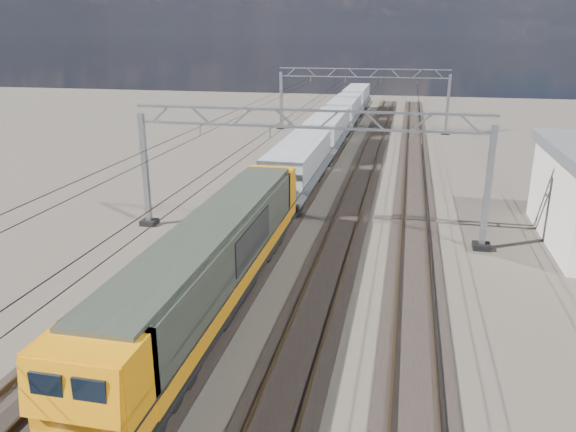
% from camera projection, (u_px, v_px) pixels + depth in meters
% --- Properties ---
extents(ground, '(160.00, 160.00, 0.00)m').
position_uv_depth(ground, '(291.00, 263.00, 28.00)').
color(ground, '#29251F').
rests_on(ground, ground).
extents(track_outer_west, '(2.60, 140.00, 0.30)m').
position_uv_depth(track_outer_west, '(178.00, 252.00, 29.16)').
color(track_outer_west, black).
rests_on(track_outer_west, ground).
extents(track_loco, '(2.60, 140.00, 0.30)m').
position_uv_depth(track_loco, '(253.00, 258.00, 28.37)').
color(track_loco, black).
rests_on(track_loco, ground).
extents(track_inner_east, '(2.60, 140.00, 0.30)m').
position_uv_depth(track_inner_east, '(331.00, 265.00, 27.58)').
color(track_inner_east, black).
rests_on(track_inner_east, ground).
extents(track_outer_east, '(2.60, 140.00, 0.30)m').
position_uv_depth(track_outer_east, '(414.00, 272.00, 26.79)').
color(track_outer_east, black).
rests_on(track_outer_east, ground).
extents(catenary_gantry_mid, '(19.90, 0.90, 7.11)m').
position_uv_depth(catenary_gantry_mid, '(306.00, 169.00, 30.50)').
color(catenary_gantry_mid, gray).
rests_on(catenary_gantry_mid, ground).
extents(catenary_gantry_far, '(19.90, 0.90, 7.11)m').
position_uv_depth(catenary_gantry_far, '(362.00, 97.00, 63.96)').
color(catenary_gantry_far, gray).
rests_on(catenary_gantry_far, ground).
extents(overhead_wires, '(12.03, 140.00, 0.53)m').
position_uv_depth(overhead_wires, '(318.00, 124.00, 33.64)').
color(overhead_wires, black).
rests_on(overhead_wires, ground).
extents(locomotive, '(2.76, 21.10, 3.62)m').
position_uv_depth(locomotive, '(215.00, 258.00, 22.55)').
color(locomotive, black).
rests_on(locomotive, ground).
extents(hopper_wagon_lead, '(3.38, 13.00, 3.25)m').
position_uv_depth(hopper_wagon_lead, '(299.00, 164.00, 39.03)').
color(hopper_wagon_lead, black).
rests_on(hopper_wagon_lead, ground).
extents(hopper_wagon_mid, '(3.38, 13.00, 3.25)m').
position_uv_depth(hopper_wagon_mid, '(328.00, 131.00, 52.22)').
color(hopper_wagon_mid, black).
rests_on(hopper_wagon_mid, ground).
extents(hopper_wagon_third, '(3.38, 13.00, 3.25)m').
position_uv_depth(hopper_wagon_third, '(345.00, 111.00, 65.42)').
color(hopper_wagon_third, black).
rests_on(hopper_wagon_third, ground).
extents(hopper_wagon_fourth, '(3.38, 13.00, 3.25)m').
position_uv_depth(hopper_wagon_fourth, '(356.00, 98.00, 78.62)').
color(hopper_wagon_fourth, black).
rests_on(hopper_wagon_fourth, ground).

